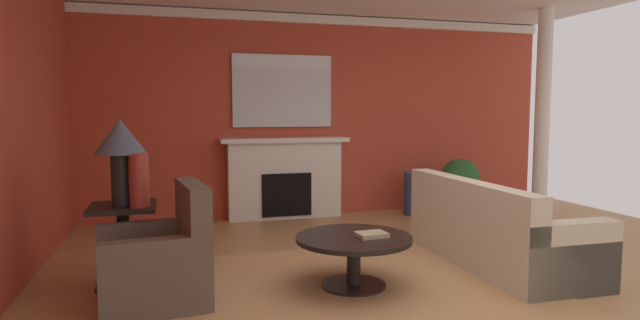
% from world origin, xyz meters
% --- Properties ---
extents(ground_plane, '(8.60, 8.60, 0.00)m').
position_xyz_m(ground_plane, '(0.00, 0.00, 0.00)').
color(ground_plane, tan).
extents(wall_fireplace, '(7.21, 0.12, 2.90)m').
position_xyz_m(wall_fireplace, '(0.00, 3.20, 1.45)').
color(wall_fireplace, '#B7422D').
rests_on(wall_fireplace, ground_plane).
extents(crown_moulding, '(7.21, 0.08, 0.12)m').
position_xyz_m(crown_moulding, '(0.00, 3.12, 2.82)').
color(crown_moulding, white).
extents(area_rug, '(3.25, 2.55, 0.01)m').
position_xyz_m(area_rug, '(-0.57, -0.05, 0.01)').
color(area_rug, tan).
rests_on(area_rug, ground_plane).
extents(fireplace, '(1.80, 0.35, 1.14)m').
position_xyz_m(fireplace, '(-0.53, 2.99, 0.54)').
color(fireplace, white).
rests_on(fireplace, ground_plane).
extents(mantel_mirror, '(1.42, 0.04, 1.01)m').
position_xyz_m(mantel_mirror, '(-0.53, 3.11, 1.80)').
color(mantel_mirror, silver).
extents(sofa, '(0.90, 2.10, 0.85)m').
position_xyz_m(sofa, '(1.00, 0.23, 0.30)').
color(sofa, beige).
rests_on(sofa, ground_plane).
extents(armchair_near_window, '(0.90, 0.90, 0.95)m').
position_xyz_m(armchair_near_window, '(-2.18, 0.01, 0.31)').
color(armchair_near_window, brown).
rests_on(armchair_near_window, ground_plane).
extents(coffee_table, '(1.00, 1.00, 0.45)m').
position_xyz_m(coffee_table, '(-0.57, -0.05, 0.34)').
color(coffee_table, black).
rests_on(coffee_table, ground_plane).
extents(side_table, '(0.56, 0.56, 0.70)m').
position_xyz_m(side_table, '(-2.48, 0.60, 0.40)').
color(side_table, black).
rests_on(side_table, ground_plane).
extents(table_lamp, '(0.44, 0.44, 0.75)m').
position_xyz_m(table_lamp, '(-2.48, 0.60, 1.22)').
color(table_lamp, black).
rests_on(table_lamp, side_table).
extents(vase_tall_corner, '(0.31, 0.31, 0.62)m').
position_xyz_m(vase_tall_corner, '(1.33, 2.69, 0.31)').
color(vase_tall_corner, navy).
rests_on(vase_tall_corner, ground_plane).
extents(vase_on_side_table, '(0.17, 0.17, 0.46)m').
position_xyz_m(vase_on_side_table, '(-2.33, 0.48, 0.93)').
color(vase_on_side_table, '#9E3328').
rests_on(vase_on_side_table, side_table).
extents(book_red_cover, '(0.27, 0.21, 0.04)m').
position_xyz_m(book_red_cover, '(-0.43, -0.11, 0.47)').
color(book_red_cover, tan).
rests_on(book_red_cover, coffee_table).
extents(potted_plant, '(0.56, 0.56, 0.83)m').
position_xyz_m(potted_plant, '(1.93, 2.44, 0.49)').
color(potted_plant, '#333333').
rests_on(potted_plant, ground_plane).
extents(column_white, '(0.20, 0.20, 2.90)m').
position_xyz_m(column_white, '(2.85, 1.89, 1.45)').
color(column_white, white).
rests_on(column_white, ground_plane).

